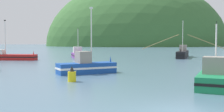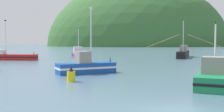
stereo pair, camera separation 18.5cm
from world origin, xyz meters
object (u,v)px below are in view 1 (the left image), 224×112
fishing_boat_green (215,77)px  fishing_boat_purple (78,55)px  channel_buoy (72,75)px  fishing_boat_red (7,56)px  fishing_boat_blue (86,66)px  fishing_boat_black (183,53)px

fishing_boat_green → fishing_boat_purple: bearing=46.4°
channel_buoy → fishing_boat_red: bearing=110.2°
fishing_boat_blue → fishing_boat_red: 26.77m
channel_buoy → fishing_boat_green: bearing=-23.3°
fishing_boat_purple → fishing_boat_red: bearing=-73.6°
fishing_boat_red → fishing_boat_green: (21.63, -34.05, 0.07)m
fishing_boat_blue → fishing_boat_red: (-12.60, 23.62, -0.11)m
fishing_boat_blue → fishing_boat_black: 33.91m
fishing_boat_black → fishing_boat_green: size_ratio=2.17×
fishing_boat_blue → fishing_boat_purple: 28.27m
fishing_boat_red → fishing_boat_green: fishing_boat_red is taller
fishing_boat_black → fishing_boat_red: size_ratio=1.41×
fishing_boat_black → fishing_boat_red: 35.86m
fishing_boat_red → fishing_boat_purple: bearing=35.6°
fishing_boat_green → fishing_boat_black: bearing=12.5°
fishing_boat_black → fishing_boat_purple: bearing=-68.9°
fishing_boat_blue → fishing_boat_red: size_ratio=0.66×
fishing_boat_black → fishing_boat_red: fishing_boat_black is taller
fishing_boat_black → channel_buoy: bearing=-9.3°
fishing_boat_black → fishing_boat_blue: bearing=-13.1°
fishing_boat_blue → fishing_boat_purple: bearing=72.2°
fishing_boat_black → fishing_boat_green: 37.88m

